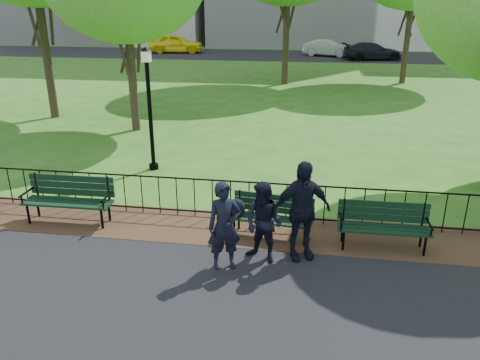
% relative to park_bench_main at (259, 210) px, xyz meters
% --- Properties ---
extents(ground, '(120.00, 120.00, 0.00)m').
position_rel_park_bench_main_xyz_m(ground, '(-0.09, -1.31, -0.56)').
color(ground, '#2D5C18').
extents(dirt_strip, '(60.00, 1.60, 0.01)m').
position_rel_park_bench_main_xyz_m(dirt_strip, '(-0.09, 0.19, -0.55)').
color(dirt_strip, '#362716').
rests_on(dirt_strip, ground).
extents(far_street, '(70.00, 9.00, 0.01)m').
position_rel_park_bench_main_xyz_m(far_street, '(-0.09, 33.69, -0.56)').
color(far_street, black).
rests_on(far_street, ground).
extents(iron_fence, '(24.06, 0.06, 1.00)m').
position_rel_park_bench_main_xyz_m(iron_fence, '(-0.09, 0.69, -0.06)').
color(iron_fence, black).
rests_on(iron_fence, ground).
extents(park_bench_main, '(1.72, 0.71, 0.93)m').
position_rel_park_bench_main_xyz_m(park_bench_main, '(0.00, 0.00, 0.00)').
color(park_bench_main, black).
rests_on(park_bench_main, ground).
extents(park_bench_left_a, '(1.90, 0.62, 1.07)m').
position_rel_park_bench_main_xyz_m(park_bench_left_a, '(-4.07, 0.07, 0.05)').
color(park_bench_left_a, black).
rests_on(park_bench_left_a, ground).
extents(park_bench_right_a, '(1.72, 0.55, 0.97)m').
position_rel_park_bench_main_xyz_m(park_bench_right_a, '(2.40, -0.08, -0.01)').
color(park_bench_right_a, black).
rests_on(park_bench_right_a, ground).
extents(lamppost, '(0.30, 0.30, 3.36)m').
position_rel_park_bench_main_xyz_m(lamppost, '(-3.41, 3.55, 1.26)').
color(lamppost, black).
rests_on(lamppost, ground).
extents(person_left, '(0.69, 0.57, 1.61)m').
position_rel_park_bench_main_xyz_m(person_left, '(-0.45, -1.30, 0.25)').
color(person_left, black).
rests_on(person_left, asphalt_path).
extents(person_mid, '(0.83, 0.66, 1.51)m').
position_rel_park_bench_main_xyz_m(person_mid, '(0.20, -0.96, 0.20)').
color(person_mid, black).
rests_on(person_mid, asphalt_path).
extents(person_right, '(1.18, 0.84, 1.87)m').
position_rel_park_bench_main_xyz_m(person_right, '(0.85, -0.72, 0.38)').
color(person_right, black).
rests_on(person_right, asphalt_path).
extents(taxi, '(5.12, 2.66, 1.67)m').
position_rel_park_bench_main_xyz_m(taxi, '(-11.66, 34.15, 0.28)').
color(taxi, yellow).
rests_on(taxi, far_street).
extents(sedan_silver, '(4.50, 2.80, 1.40)m').
position_rel_park_bench_main_xyz_m(sedan_silver, '(2.01, 33.38, 0.15)').
color(sedan_silver, '#AFB1B7').
rests_on(sedan_silver, far_street).
extents(sedan_dark, '(4.93, 2.79, 1.35)m').
position_rel_park_bench_main_xyz_m(sedan_dark, '(5.41, 31.34, 0.12)').
color(sedan_dark, black).
rests_on(sedan_dark, far_street).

